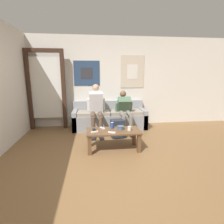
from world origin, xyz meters
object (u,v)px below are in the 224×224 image
object	(u,v)px
person_seated_adult	(96,107)
game_controller_near_left	(112,132)
couch	(109,118)
backpack	(118,129)
drink_can_blue	(112,125)
game_controller_far_center	(95,132)
coffee_table	(113,134)
ceramic_bowl	(120,127)
game_controller_near_right	(103,128)
pillar_candle	(129,128)
person_seated_teen	(125,109)
cell_phone	(94,129)

from	to	relation	value
person_seated_adult	game_controller_near_left	world-z (taller)	person_seated_adult
couch	backpack	xyz separation A→B (m)	(0.12, -0.80, -0.07)
drink_can_blue	game_controller_far_center	xyz separation A→B (m)	(-0.37, -0.23, -0.05)
coffee_table	ceramic_bowl	bearing A→B (deg)	17.02
coffee_table	game_controller_near_right	distance (m)	0.27
backpack	drink_can_blue	xyz separation A→B (m)	(-0.20, -0.53, 0.25)
backpack	pillar_candle	xyz separation A→B (m)	(0.13, -0.71, 0.23)
game_controller_near_right	game_controller_far_center	distance (m)	0.29
couch	game_controller_far_center	world-z (taller)	couch
person_seated_adult	backpack	xyz separation A→B (m)	(0.49, -0.42, -0.46)
drink_can_blue	game_controller_near_right	bearing A→B (deg)	179.08
person_seated_teen	backpack	size ratio (longest dim) A/B	2.44
coffee_table	game_controller_near_right	world-z (taller)	game_controller_near_right
person_seated_adult	person_seated_teen	world-z (taller)	person_seated_adult
person_seated_teen	game_controller_near_left	distance (m)	1.39
ceramic_bowl	game_controller_near_right	world-z (taller)	ceramic_bowl
couch	game_controller_far_center	size ratio (longest dim) A/B	13.86
couch	backpack	distance (m)	0.81
game_controller_near_right	game_controller_far_center	xyz separation A→B (m)	(-0.17, -0.23, 0.00)
couch	cell_phone	world-z (taller)	couch
game_controller_far_center	ceramic_bowl	bearing A→B (deg)	14.40
pillar_candle	game_controller_far_center	world-z (taller)	pillar_candle
pillar_candle	game_controller_near_left	size ratio (longest dim) A/B	0.62
person_seated_adult	game_controller_far_center	bearing A→B (deg)	-93.56
couch	drink_can_blue	size ratio (longest dim) A/B	16.35
drink_can_blue	backpack	bearing A→B (deg)	69.32
backpack	game_controller_far_center	bearing A→B (deg)	-126.80
person_seated_teen	cell_phone	size ratio (longest dim) A/B	7.37
cell_phone	coffee_table	bearing A→B (deg)	-12.43
game_controller_near_left	game_controller_near_right	size ratio (longest dim) A/B	1.03
couch	cell_phone	xyz separation A→B (m)	(-0.46, -1.39, 0.13)
coffee_table	game_controller_near_left	distance (m)	0.19
pillar_candle	cell_phone	xyz separation A→B (m)	(-0.70, 0.12, -0.03)
couch	coffee_table	bearing A→B (deg)	-92.88
person_seated_adult	game_controller_far_center	size ratio (longest dim) A/B	8.52
couch	game_controller_near_right	size ratio (longest dim) A/B	14.26
person_seated_adult	cell_phone	xyz separation A→B (m)	(-0.08, -1.00, -0.26)
couch	drink_can_blue	world-z (taller)	couch
cell_phone	person_seated_adult	bearing A→B (deg)	85.50
coffee_table	person_seated_teen	bearing A→B (deg)	68.47
cell_phone	backpack	bearing A→B (deg)	45.57
ceramic_bowl	cell_phone	world-z (taller)	ceramic_bowl
coffee_table	person_seated_adult	size ratio (longest dim) A/B	0.85
game_controller_near_right	ceramic_bowl	bearing A→B (deg)	-15.26
couch	game_controller_near_right	distance (m)	1.36
game_controller_near_left	cell_phone	world-z (taller)	game_controller_near_left
ceramic_bowl	pillar_candle	world-z (taller)	pillar_candle
backpack	cell_phone	size ratio (longest dim) A/B	3.02
coffee_table	game_controller_near_left	xyz separation A→B (m)	(-0.05, -0.16, 0.09)
person_seated_teen	game_controller_near_right	bearing A→B (deg)	-123.49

